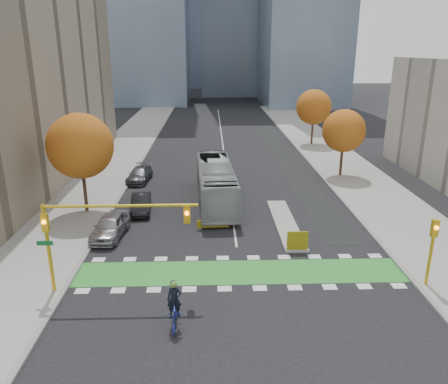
{
  "coord_description": "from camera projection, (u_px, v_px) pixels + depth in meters",
  "views": [
    {
      "loc": [
        -1.71,
        -22.13,
        12.96
      ],
      "look_at": [
        -0.77,
        8.0,
        3.0
      ],
      "focal_mm": 35.0,
      "sensor_mm": 36.0,
      "label": 1
    }
  ],
  "objects": [
    {
      "name": "parked_car_b",
      "position": [
        141.0,
        203.0,
        36.13
      ],
      "size": [
        1.96,
        4.52,
        1.44
      ],
      "primitive_type": "imported",
      "rotation": [
        0.0,
        0.0,
        0.1
      ],
      "color": "black",
      "rests_on": "ground"
    },
    {
      "name": "hazard_board",
      "position": [
        297.0,
        241.0,
        28.97
      ],
      "size": [
        1.4,
        0.12,
        1.3
      ],
      "primitive_type": "cube",
      "color": "yellow",
      "rests_on": "median_island"
    },
    {
      "name": "tree_east_near",
      "position": [
        344.0,
        131.0,
        44.83
      ],
      "size": [
        4.4,
        4.4,
        7.08
      ],
      "color": "#332114",
      "rests_on": "ground"
    },
    {
      "name": "parked_car_c",
      "position": [
        140.0,
        174.0,
        44.48
      ],
      "size": [
        2.41,
        4.99,
        1.4
      ],
      "primitive_type": "imported",
      "rotation": [
        0.0,
        0.0,
        -0.09
      ],
      "color": "#48494D",
      "rests_on": "ground"
    },
    {
      "name": "curb_west",
      "position": [
        129.0,
        183.0,
        43.78
      ],
      "size": [
        0.3,
        120.0,
        0.16
      ],
      "primitive_type": "cube",
      "color": "gray",
      "rests_on": "ground"
    },
    {
      "name": "ground",
      "position": [
        242.0,
        285.0,
        25.12
      ],
      "size": [
        300.0,
        300.0,
        0.0
      ],
      "primitive_type": "plane",
      "color": "black",
      "rests_on": "ground"
    },
    {
      "name": "bus",
      "position": [
        216.0,
        183.0,
        38.07
      ],
      "size": [
        3.64,
        12.87,
        3.55
      ],
      "primitive_type": "imported",
      "rotation": [
        0.0,
        0.0,
        0.05
      ],
      "color": "#9AA0A1",
      "rests_on": "ground"
    },
    {
      "name": "curb_east",
      "position": [
        326.0,
        181.0,
        44.37
      ],
      "size": [
        0.3,
        120.0,
        0.16
      ],
      "primitive_type": "cube",
      "color": "gray",
      "rests_on": "ground"
    },
    {
      "name": "traffic_signal_west",
      "position": [
        94.0,
        225.0,
        23.14
      ],
      "size": [
        8.53,
        0.56,
        5.2
      ],
      "color": "#BF9914",
      "rests_on": "ground"
    },
    {
      "name": "sidewalk_west",
      "position": [
        93.0,
        183.0,
        43.68
      ],
      "size": [
        7.0,
        120.0,
        0.15
      ],
      "primitive_type": "cube",
      "color": "gray",
      "rests_on": "ground"
    },
    {
      "name": "centre_line",
      "position": [
        222.0,
        142.0,
        63.08
      ],
      "size": [
        0.15,
        70.0,
        0.01
      ],
      "primitive_type": "cube",
      "color": "silver",
      "rests_on": "ground"
    },
    {
      "name": "sidewalk_east",
      "position": [
        360.0,
        181.0,
        44.48
      ],
      "size": [
        7.0,
        120.0,
        0.15
      ],
      "primitive_type": "cube",
      "color": "gray",
      "rests_on": "ground"
    },
    {
      "name": "traffic_signal_east",
      "position": [
        433.0,
        243.0,
        24.09
      ],
      "size": [
        0.35,
        0.43,
        4.1
      ],
      "color": "#BF9914",
      "rests_on": "ground"
    },
    {
      "name": "median_island",
      "position": [
        285.0,
        223.0,
        33.76
      ],
      "size": [
        1.6,
        10.0,
        0.16
      ],
      "primitive_type": "cube",
      "color": "gray",
      "rests_on": "ground"
    },
    {
      "name": "parked_car_a",
      "position": [
        110.0,
        226.0,
        31.31
      ],
      "size": [
        2.41,
        4.99,
        1.64
      ],
      "primitive_type": "imported",
      "rotation": [
        0.0,
        0.0,
        -0.1
      ],
      "color": "#949499",
      "rests_on": "ground"
    },
    {
      "name": "cyclist",
      "position": [
        175.0,
        312.0,
        21.12
      ],
      "size": [
        0.79,
        2.16,
        2.48
      ],
      "rotation": [
        0.0,
        0.0,
        0.02
      ],
      "color": "navy",
      "rests_on": "ground"
    },
    {
      "name": "tree_west",
      "position": [
        80.0,
        146.0,
        34.39
      ],
      "size": [
        5.2,
        5.2,
        8.22
      ],
      "color": "#332114",
      "rests_on": "ground"
    },
    {
      "name": "bike_crossing",
      "position": [
        240.0,
        272.0,
        26.54
      ],
      "size": [
        20.0,
        3.0,
        0.01
      ],
      "primitive_type": "cube",
      "color": "#2D8B2D",
      "rests_on": "ground"
    },
    {
      "name": "tree_east_far",
      "position": [
        314.0,
        107.0,
        59.91
      ],
      "size": [
        4.8,
        4.8,
        7.65
      ],
      "color": "#332114",
      "rests_on": "ground"
    },
    {
      "name": "bike_lane_paint",
      "position": [
        285.0,
        159.0,
        53.81
      ],
      "size": [
        2.5,
        50.0,
        0.01
      ],
      "primitive_type": "cube",
      "color": "black",
      "rests_on": "ground"
    }
  ]
}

